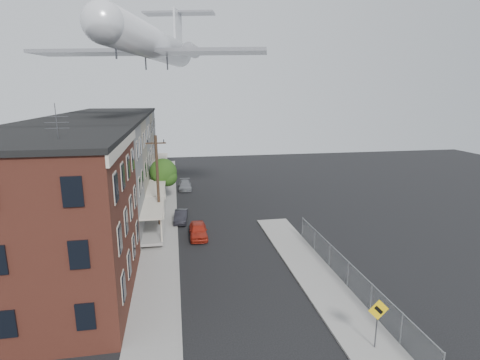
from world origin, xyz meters
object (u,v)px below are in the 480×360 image
at_px(car_mid, 181,216).
at_px(car_far, 185,185).
at_px(warning_sign, 378,316).
at_px(street_tree, 164,173).
at_px(car_near, 198,230).
at_px(utility_pole, 158,183).
at_px(airplane, 155,44).

distance_m(car_mid, car_far, 13.17).
bearing_deg(warning_sign, street_tree, 110.58).
distance_m(car_near, car_far, 17.65).
bearing_deg(car_far, utility_pole, -99.48).
distance_m(street_tree, car_mid, 8.40).
bearing_deg(warning_sign, airplane, 112.39).
xyz_separation_m(utility_pole, street_tree, (0.33, 9.92, -1.22)).
height_order(warning_sign, car_far, warning_sign).
xyz_separation_m(car_mid, airplane, (-2.00, 5.94, 17.10)).
height_order(car_near, airplane, airplane).
bearing_deg(car_far, car_mid, -92.65).
height_order(car_near, car_mid, car_near).
relative_size(street_tree, car_mid, 1.47).
bearing_deg(car_far, warning_sign, -75.32).
bearing_deg(utility_pole, car_far, 79.51).
relative_size(utility_pole, airplane, 0.33).
bearing_deg(street_tree, car_mid, -77.77).
height_order(street_tree, car_near, street_tree).
distance_m(utility_pole, car_mid, 5.06).
bearing_deg(car_mid, utility_pole, -126.77).
height_order(car_mid, car_far, car_far).
relative_size(warning_sign, car_mid, 0.79).
distance_m(warning_sign, utility_pole, 22.25).
relative_size(street_tree, airplane, 0.19).
distance_m(car_far, airplane, 18.76).
bearing_deg(warning_sign, car_mid, 113.43).
bearing_deg(airplane, warning_sign, -67.61).
bearing_deg(utility_pole, airplane, 89.97).
xyz_separation_m(car_mid, car_far, (0.84, 13.14, 0.01)).
xyz_separation_m(warning_sign, car_mid, (-9.20, 21.23, -1.30)).
xyz_separation_m(car_near, car_mid, (-1.43, 4.50, -0.08)).
distance_m(utility_pole, car_far, 16.13).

